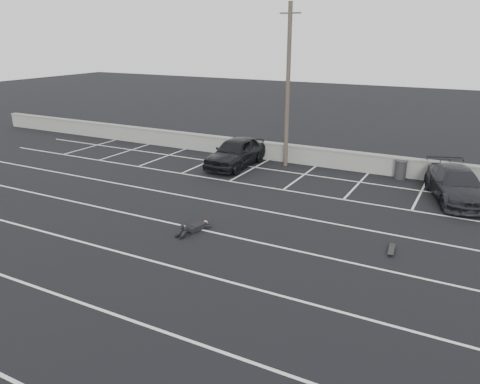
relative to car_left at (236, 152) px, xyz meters
The scene contains 9 objects.
ground 12.15m from the car_left, 75.30° to the right, with size 120.00×120.00×0.00m, color black.
seawall 3.84m from the car_left, 36.47° to the left, with size 50.00×0.45×1.06m.
stall_lines 7.95m from the car_left, 67.75° to the right, with size 36.00×20.05×0.01m.
car_left is the anchor object (origin of this frame).
car_right 11.58m from the car_left, ahead, with size 2.04×5.01×1.45m, color black.
utility_pole 4.63m from the car_left, 31.06° to the left, with size 1.18×0.24×8.83m.
trash_bin 8.97m from the car_left, 12.07° to the left, with size 0.86×0.86×0.98m.
person 9.25m from the car_left, 70.86° to the right, with size 1.15×2.24×0.43m, color black, non-canonical shape.
skateboard 12.45m from the car_left, 35.77° to the right, with size 0.28×0.79×0.09m.
Camera 1 is at (9.26, -11.06, 7.24)m, focal length 35.00 mm.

